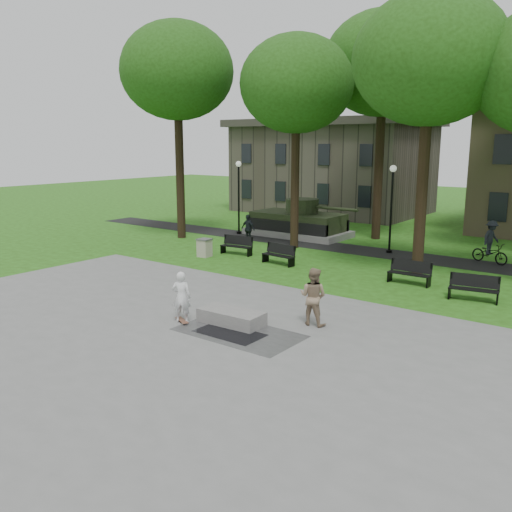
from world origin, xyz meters
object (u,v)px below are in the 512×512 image
at_px(concrete_block, 232,317).
at_px(friend_watching, 313,296).
at_px(skateboarder, 181,297).
at_px(trash_bin, 205,248).
at_px(cyclist, 490,246).
at_px(park_bench_0, 237,245).

relative_size(concrete_block, friend_watching, 1.15).
relative_size(skateboarder, trash_bin, 1.81).
height_order(concrete_block, trash_bin, trash_bin).
distance_m(concrete_block, trash_bin, 10.99).
bearing_deg(cyclist, trash_bin, 139.79).
xyz_separation_m(cyclist, park_bench_0, (-11.39, -5.90, -0.35)).
bearing_deg(skateboarder, park_bench_0, -89.86).
relative_size(friend_watching, trash_bin, 2.00).
relative_size(concrete_block, cyclist, 1.03).
relative_size(cyclist, trash_bin, 2.23).
height_order(concrete_block, skateboarder, skateboarder).
height_order(friend_watching, trash_bin, friend_watching).
distance_m(skateboarder, friend_watching, 4.34).
bearing_deg(trash_bin, cyclist, 30.86).
bearing_deg(concrete_block, friend_watching, 34.91).
height_order(friend_watching, park_bench_0, friend_watching).
bearing_deg(friend_watching, trash_bin, -35.51).
xyz_separation_m(concrete_block, skateboarder, (-1.40, -0.89, 0.64)).
distance_m(friend_watching, trash_bin, 11.85).
height_order(cyclist, park_bench_0, cyclist).
bearing_deg(park_bench_0, skateboarder, -66.59).
xyz_separation_m(park_bench_0, trash_bin, (-1.00, -1.50, -0.04)).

